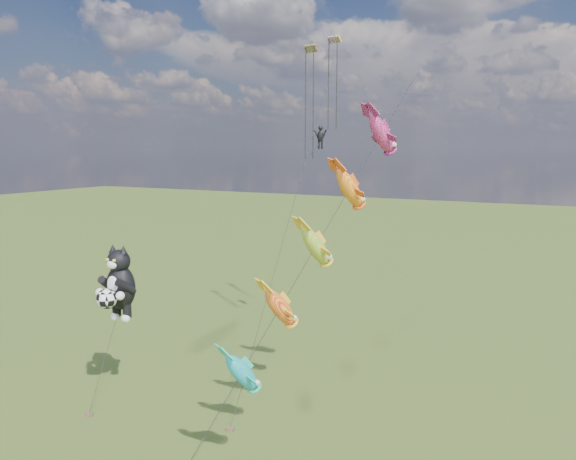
% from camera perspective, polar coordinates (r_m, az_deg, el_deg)
% --- Properties ---
extents(ground, '(300.00, 300.00, 0.00)m').
position_cam_1_polar(ground, '(41.77, -20.79, -15.49)').
color(ground, '#283F0F').
extents(cat_kite_rig, '(2.30, 4.03, 10.39)m').
position_cam_1_polar(cat_kite_rig, '(37.77, -16.88, -5.24)').
color(cat_kite_rig, brown).
rests_on(cat_kite_rig, ground).
extents(fish_windsock_rig, '(7.48, 14.21, 20.51)m').
position_cam_1_polar(fish_windsock_rig, '(28.58, 2.81, -1.75)').
color(fish_windsock_rig, brown).
rests_on(fish_windsock_rig, ground).
extents(parafoil_rig, '(2.24, 17.48, 25.30)m').
position_cam_1_polar(parafoil_rig, '(44.55, 3.18, 11.12)').
color(parafoil_rig, brown).
rests_on(parafoil_rig, ground).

